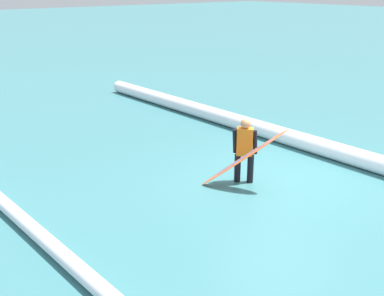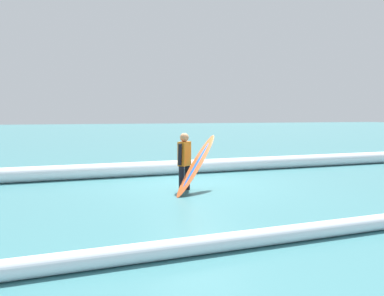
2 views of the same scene
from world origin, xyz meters
TOP-DOWN VIEW (x-y plane):
  - ground_plane at (0.00, 0.00)m, footprint 143.83×143.83m
  - surfer at (0.56, 0.61)m, footprint 0.41×0.41m
  - surfboard at (0.33, 0.87)m, footprint 1.54×1.36m
  - wave_crest_foreground at (-1.11, -2.15)m, footprint 22.39×1.06m
  - wave_crest_midground at (1.99, 5.13)m, footprint 23.48×1.33m

SIDE VIEW (x-z plane):
  - ground_plane at x=0.00m, z-range 0.00..0.00m
  - wave_crest_midground at x=1.99m, z-range 0.00..0.26m
  - wave_crest_foreground at x=-1.11m, z-range 0.00..0.44m
  - surfboard at x=0.33m, z-range -0.01..1.38m
  - surfer at x=0.56m, z-range 0.08..1.52m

